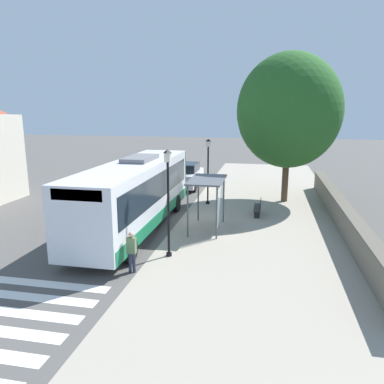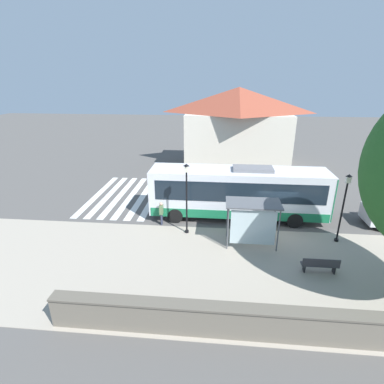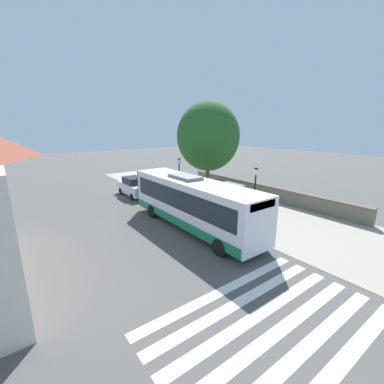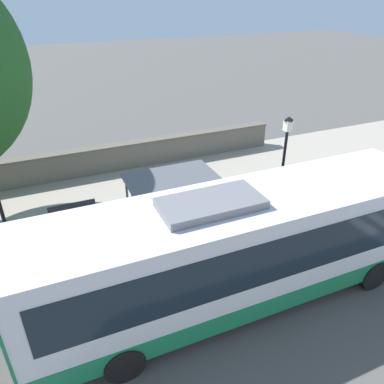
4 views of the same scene
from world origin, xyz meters
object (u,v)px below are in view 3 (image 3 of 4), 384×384
pedestrian (266,233)px  street_lamp_near (179,176)px  bus (192,202)px  street_lamp_far (255,195)px  parked_car_behind_bus (134,187)px  shade_tree (208,137)px  bus_shelter (225,189)px  bench (220,196)px

pedestrian → street_lamp_near: bearing=-96.2°
bus → street_lamp_far: size_ratio=2.62×
street_lamp_near → parked_car_behind_bus: bearing=-63.3°
shade_tree → parked_car_behind_bus: bearing=-22.6°
street_lamp_far → shade_tree: size_ratio=0.47×
street_lamp_near → shade_tree: 6.22m
bus_shelter → shade_tree: shade_tree is taller
street_lamp_near → pedestrian: bearing=83.8°
bench → pedestrian: bearing=63.2°
street_lamp_near → street_lamp_far: size_ratio=0.93×
street_lamp_near → street_lamp_far: bearing=88.7°
bench → parked_car_behind_bus: parked_car_behind_bus is taller
parked_car_behind_bus → bench: bearing=130.1°
pedestrian → bench: bearing=-116.8°
bus_shelter → shade_tree: bearing=-119.9°
street_lamp_near → bus: bearing=64.2°
street_lamp_far → shade_tree: (-5.10, -10.75, 3.26)m
bus_shelter → shade_tree: size_ratio=0.32×
street_lamp_far → parked_car_behind_bus: size_ratio=1.01×
street_lamp_far → parked_car_behind_bus: bearing=-80.9°
bus → bench: size_ratio=6.54×
street_lamp_near → parked_car_behind_bus: street_lamp_near is taller
bench → street_lamp_near: (3.29, -1.97, 2.02)m
pedestrian → bench: pedestrian is taller
shade_tree → pedestrian: bearing=64.2°
bus_shelter → street_lamp_near: (0.93, -5.14, 0.33)m
bus → pedestrian: size_ratio=7.38×
bench → bus: bearing=32.0°
pedestrian → street_lamp_far: street_lamp_far is taller
street_lamp_near → shade_tree: size_ratio=0.44×
bench → shade_tree: (-1.60, -3.71, 5.44)m
street_lamp_near → shade_tree: shade_tree is taller
pedestrian → street_lamp_far: bearing=-118.4°
bus_shelter → street_lamp_far: street_lamp_far is taller
bus_shelter → pedestrian: (2.10, 5.65, -1.24)m
pedestrian → bench: 9.89m
bench → parked_car_behind_bus: (5.70, -6.76, 0.45)m
bus_shelter → street_lamp_far: (1.13, 3.86, 0.49)m
parked_car_behind_bus → street_lamp_far: bearing=99.1°
bus → bus_shelter: bus is taller
shade_tree → bus_shelter: bearing=60.1°
bus_shelter → bench: bus_shelter is taller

